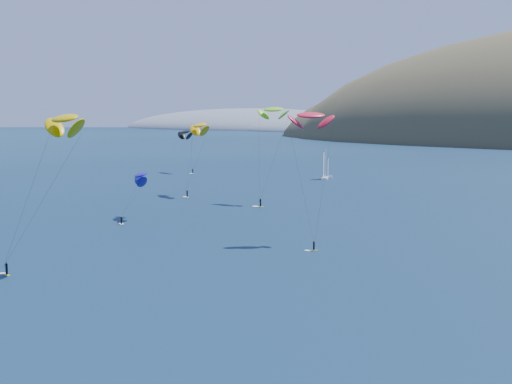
{
  "coord_description": "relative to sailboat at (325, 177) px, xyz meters",
  "views": [
    {
      "loc": [
        65.78,
        -28.53,
        24.17
      ],
      "look_at": [
        -8.24,
        80.0,
        9.0
      ],
      "focal_mm": 50.0,
      "sensor_mm": 36.0,
      "label": 1
    }
  ],
  "objects": [
    {
      "name": "kitesurfer_12",
      "position": [
        -56.95,
        -7.76,
        14.82
      ],
      "size": [
        11.56,
        7.79,
        18.42
      ],
      "rotation": [
        0.0,
        0.0,
        -0.4
      ],
      "color": "yellow",
      "rests_on": "ground"
    },
    {
      "name": "kitesurfer_2",
      "position": [
        35.41,
        -146.23,
        21.96
      ],
      "size": [
        10.31,
        12.46,
        25.59
      ],
      "rotation": [
        0.0,
        0.0,
        -0.22
      ],
      "color": "yellow",
      "rests_on": "ground"
    },
    {
      "name": "kitesurfer_1",
      "position": [
        -6.09,
        -62.17,
        18.94
      ],
      "size": [
        10.91,
        11.02,
        22.67
      ],
      "rotation": [
        0.0,
        0.0,
        -0.5
      ],
      "color": "yellow",
      "rests_on": "ground"
    },
    {
      "name": "kitesurfer_3",
      "position": [
        19.97,
        -64.36,
        23.29
      ],
      "size": [
        8.82,
        11.0,
        26.65
      ],
      "rotation": [
        0.0,
        0.0,
        0.11
      ],
      "color": "yellow",
      "rests_on": "ground"
    },
    {
      "name": "kitesurfer_10",
      "position": [
        9.96,
        -103.24,
        8.9
      ],
      "size": [
        9.08,
        13.97,
        12.24
      ],
      "rotation": [
        0.0,
        0.0,
        -0.73
      ],
      "color": "yellow",
      "rests_on": "ground"
    },
    {
      "name": "headland",
      "position": [
        -390.92,
        559.44,
        -4.28
      ],
      "size": [
        460.0,
        250.0,
        60.0
      ],
      "color": "slate",
      "rests_on": "ground"
    },
    {
      "name": "sailboat",
      "position": [
        0.0,
        0.0,
        0.0
      ],
      "size": [
        8.99,
        8.49,
        10.74
      ],
      "rotation": [
        0.0,
        0.0,
        0.41
      ],
      "color": "white",
      "rests_on": "ground"
    },
    {
      "name": "kitesurfer_9",
      "position": [
        56.05,
        -107.78,
        22.26
      ],
      "size": [
        9.04,
        10.45,
        25.45
      ],
      "rotation": [
        0.0,
        0.0,
        0.72
      ],
      "color": "yellow",
      "rests_on": "ground"
    }
  ]
}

